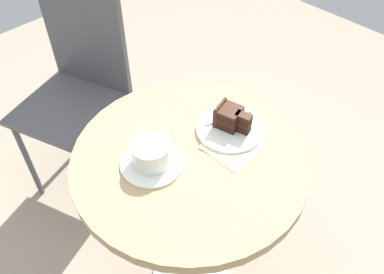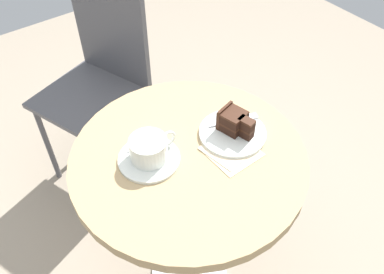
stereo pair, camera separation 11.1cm
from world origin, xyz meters
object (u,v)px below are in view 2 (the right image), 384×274
Objects in this scene: cake_plate at (232,133)px; cafe_chair at (101,73)px; teaspoon at (146,143)px; saucer at (149,159)px; cake_slice at (235,122)px; coffee_cup at (149,148)px; fork at (240,120)px; napkin at (230,150)px.

cafe_chair is at bearing 96.19° from cake_plate.
cafe_chair is at bearing 78.24° from teaspoon.
saucer is 0.26m from cake_slice.
coffee_cup is 0.26m from cake_slice.
teaspoon is 0.29m from fork.
cake_slice is at bearing -13.62° from coffee_cup.
cake_plate is 0.04m from cake_slice.
fork is 0.17× the size of cafe_chair.
fork is at bearing -7.42° from saucer.
cafe_chair is (0.16, 0.65, -0.22)m from coffee_cup.
saucer is 0.25m from cake_plate.
saucer is 0.30m from fork.
coffee_cup reaches higher than saucer.
napkin is at bearing -17.38° from cafe_chair.
napkin is (-0.05, -0.04, -0.00)m from cake_plate.
cake_plate is (0.24, -0.06, -0.04)m from coffee_cup.
saucer is 1.57× the size of cake_slice.
teaspoon is 0.87× the size of cake_slice.
coffee_cup is at bearing -33.76° from cafe_chair.
saucer is 0.70m from cafe_chair.
cake_plate is at bearing -134.04° from fork.
cafe_chair reaches higher than cake_slice.
fork is at bearing -16.37° from teaspoon.
teaspoon is 0.11× the size of cafe_chair.
coffee_cup is at bearing -107.49° from teaspoon.
teaspoon is 0.65m from cafe_chair.
coffee_cup is 0.16× the size of cafe_chair.
cafe_chair is (-0.09, 0.71, -0.22)m from cake_slice.
cake_slice is (0.25, -0.06, 0.04)m from saucer.
napkin is at bearing -136.34° from cake_plate.
cake_plate is 0.75m from cafe_chair.
cake_plate reaches higher than saucer.
cafe_chair is (0.17, 0.66, -0.18)m from saucer.
cake_slice is 0.12× the size of cafe_chair.
napkin is at bearing -27.92° from saucer.
fork is (0.05, 0.02, 0.01)m from cake_plate.
napkin is at bearing -28.78° from coffee_cup.
fork reaches higher than teaspoon.
saucer is 0.23m from napkin.
saucer is 0.04m from coffee_cup.
coffee_cup is 0.92× the size of fork.
fork is at bearing 26.95° from cake_plate.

